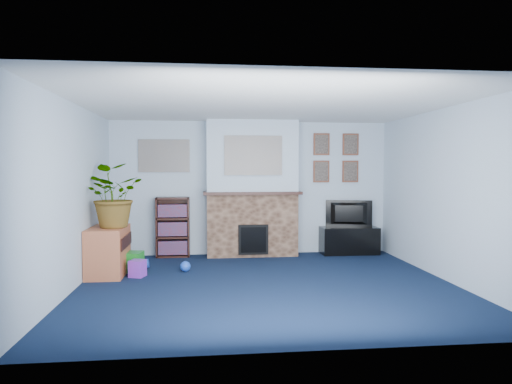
{
  "coord_description": "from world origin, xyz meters",
  "views": [
    {
      "loc": [
        -0.8,
        -5.99,
        1.56
      ],
      "look_at": [
        -0.05,
        0.89,
        1.2
      ],
      "focal_mm": 32.0,
      "sensor_mm": 36.0,
      "label": 1
    }
  ],
  "objects": [
    {
      "name": "toy_ball",
      "position": [
        -1.13,
        0.89,
        0.09
      ],
      "size": [
        0.16,
        0.16,
        0.16
      ],
      "primitive_type": "sphere",
      "color": "blue",
      "rests_on": "ground"
    },
    {
      "name": "portrait_bl",
      "position": [
        1.3,
        2.23,
        1.5
      ],
      "size": [
        0.3,
        0.03,
        0.4
      ],
      "primitive_type": "cube",
      "color": "brown",
      "rests_on": "wall_back"
    },
    {
      "name": "wall_right",
      "position": [
        2.5,
        0.0,
        1.2
      ],
      "size": [
        0.04,
        4.5,
        2.4
      ],
      "primitive_type": "cube",
      "color": "silver",
      "rests_on": "ground"
    },
    {
      "name": "mantel_can",
      "position": [
        0.67,
        2.0,
        1.21
      ],
      "size": [
        0.07,
        0.07,
        0.13
      ],
      "primitive_type": "cylinder",
      "color": "purple",
      "rests_on": "chimney_breast"
    },
    {
      "name": "portrait_tr",
      "position": [
        1.85,
        2.23,
        2.0
      ],
      "size": [
        0.3,
        0.03,
        0.4
      ],
      "primitive_type": "cube",
      "color": "brown",
      "rests_on": "wall_back"
    },
    {
      "name": "mantel_candle",
      "position": [
        0.27,
        2.0,
        1.23
      ],
      "size": [
        0.05,
        0.05,
        0.17
      ],
      "primitive_type": "cylinder",
      "color": "#B2BFC6",
      "rests_on": "chimney_breast"
    },
    {
      "name": "collage_main",
      "position": [
        0.0,
        1.84,
        1.78
      ],
      "size": [
        1.0,
        0.03,
        0.68
      ],
      "primitive_type": "cube",
      "color": "gray",
      "rests_on": "chimney_breast"
    },
    {
      "name": "sideboard",
      "position": [
        -2.24,
        0.82,
        0.35
      ],
      "size": [
        0.5,
        0.9,
        0.7
      ],
      "primitive_type": "cube",
      "color": "#B75E3A",
      "rests_on": "ground"
    },
    {
      "name": "portrait_tl",
      "position": [
        1.3,
        2.23,
        2.0
      ],
      "size": [
        0.3,
        0.03,
        0.4
      ],
      "primitive_type": "cube",
      "color": "brown",
      "rests_on": "wall_back"
    },
    {
      "name": "potted_plant",
      "position": [
        -2.19,
        0.77,
        1.17
      ],
      "size": [
        1.02,
        0.95,
        0.93
      ],
      "primitive_type": "imported",
      "rotation": [
        0.0,
        0.0,
        2.82
      ],
      "color": "#26661E",
      "rests_on": "sideboard"
    },
    {
      "name": "portrait_br",
      "position": [
        1.85,
        2.23,
        1.5
      ],
      "size": [
        0.3,
        0.03,
        0.4
      ],
      "primitive_type": "cube",
      "color": "brown",
      "rests_on": "wall_back"
    },
    {
      "name": "tv_stand",
      "position": [
        1.78,
        2.03,
        0.22
      ],
      "size": [
        1.03,
        0.43,
        0.49
      ],
      "primitive_type": "cube",
      "color": "black",
      "rests_on": "ground"
    },
    {
      "name": "ceiling",
      "position": [
        0.0,
        0.0,
        2.4
      ],
      "size": [
        5.0,
        4.5,
        0.01
      ],
      "primitive_type": "cube",
      "color": "white",
      "rests_on": "wall_back"
    },
    {
      "name": "toy_tube",
      "position": [
        -1.85,
        1.14,
        0.07
      ],
      "size": [
        0.31,
        0.14,
        0.18
      ],
      "primitive_type": "cylinder",
      "rotation": [
        0.0,
        1.43,
        0.0
      ],
      "color": "blue",
      "rests_on": "ground"
    },
    {
      "name": "collage_left",
      "position": [
        -1.55,
        2.23,
        1.78
      ],
      "size": [
        0.9,
        0.03,
        0.58
      ],
      "primitive_type": "cube",
      "color": "gray",
      "rests_on": "wall_back"
    },
    {
      "name": "television",
      "position": [
        1.78,
        2.05,
        0.73
      ],
      "size": [
        0.84,
        0.32,
        0.48
      ],
      "primitive_type": "imported",
      "rotation": [
        0.0,
        0.0,
        2.89
      ],
      "color": "black",
      "rests_on": "tv_stand"
    },
    {
      "name": "wall_back",
      "position": [
        0.0,
        2.25,
        1.2
      ],
      "size": [
        5.0,
        0.04,
        2.4
      ],
      "primitive_type": "cube",
      "color": "silver",
      "rests_on": "ground"
    },
    {
      "name": "toy_block",
      "position": [
        -1.8,
        0.64,
        0.11
      ],
      "size": [
        0.25,
        0.25,
        0.24
      ],
      "primitive_type": "cube",
      "rotation": [
        0.0,
        0.0,
        -0.32
      ],
      "color": "purple",
      "rests_on": "ground"
    },
    {
      "name": "mantel_teddy",
      "position": [
        -0.54,
        2.0,
        1.22
      ],
      "size": [
        0.12,
        0.12,
        0.12
      ],
      "primitive_type": "sphere",
      "color": "gray",
      "rests_on": "chimney_breast"
    },
    {
      "name": "green_crate",
      "position": [
        -1.97,
        1.0,
        0.14
      ],
      "size": [
        0.41,
        0.35,
        0.3
      ],
      "primitive_type": "cube",
      "rotation": [
        0.0,
        0.0,
        -0.16
      ],
      "color": "#198C26",
      "rests_on": "ground"
    },
    {
      "name": "wall_front",
      "position": [
        0.0,
        -2.25,
        1.2
      ],
      "size": [
        5.0,
        0.04,
        2.4
      ],
      "primitive_type": "cube",
      "color": "silver",
      "rests_on": "ground"
    },
    {
      "name": "chimney_breast",
      "position": [
        0.0,
        2.05,
        1.18
      ],
      "size": [
        1.72,
        0.5,
        2.4
      ],
      "color": "brown",
      "rests_on": "ground"
    },
    {
      "name": "wall_left",
      "position": [
        -2.5,
        0.0,
        1.2
      ],
      "size": [
        0.04,
        4.5,
        2.4
      ],
      "primitive_type": "cube",
      "color": "silver",
      "rests_on": "ground"
    },
    {
      "name": "floor",
      "position": [
        0.0,
        0.0,
        0.0
      ],
      "size": [
        5.0,
        4.5,
        0.01
      ],
      "primitive_type": "cube",
      "color": "#0D1934",
      "rests_on": "ground"
    },
    {
      "name": "bookshelf",
      "position": [
        -1.4,
        2.11,
        0.5
      ],
      "size": [
        0.58,
        0.28,
        1.05
      ],
      "color": "black",
      "rests_on": "ground"
    },
    {
      "name": "mantel_clock",
      "position": [
        -0.07,
        2.0,
        1.22
      ],
      "size": [
        0.1,
        0.06,
        0.13
      ],
      "primitive_type": "cube",
      "color": "gold",
      "rests_on": "chimney_breast"
    }
  ]
}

